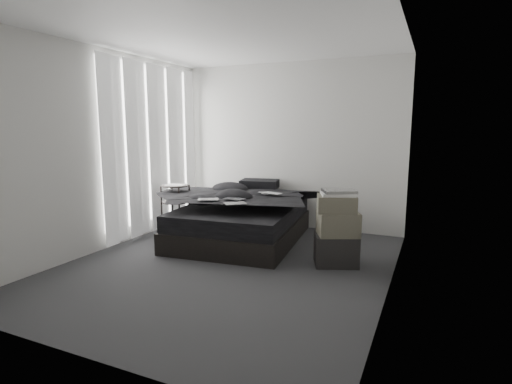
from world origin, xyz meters
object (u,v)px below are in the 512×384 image
at_px(bed, 241,230).
at_px(side_stand, 176,209).
at_px(laptop, 268,189).
at_px(box_lower, 336,250).

relative_size(bed, side_stand, 2.81).
height_order(laptop, box_lower, laptop).
xyz_separation_m(laptop, side_stand, (-1.44, -0.17, -0.39)).
relative_size(bed, laptop, 6.24).
bearing_deg(box_lower, laptop, 152.81).
distance_m(laptop, box_lower, 1.37).
bearing_deg(bed, box_lower, -23.89).
distance_m(bed, side_stand, 1.10).
bearing_deg(laptop, side_stand, -161.32).
bearing_deg(laptop, box_lower, -15.18).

